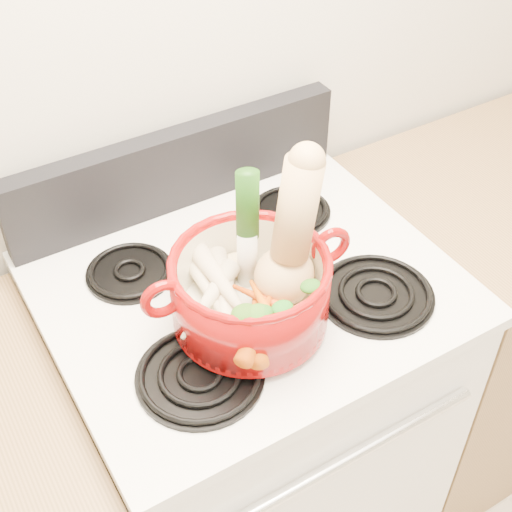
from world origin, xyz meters
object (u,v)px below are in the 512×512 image
stove_body (250,427)px  dutch_oven (250,291)px  leek (247,227)px  squash (295,232)px

stove_body → dutch_oven: bearing=-118.4°
stove_body → leek: bearing=-122.0°
stove_body → squash: (0.03, -0.10, 0.68)m
leek → stove_body: bearing=83.0°
dutch_oven → squash: size_ratio=0.98×
squash → leek: size_ratio=1.09×
squash → leek: (-0.06, 0.07, -0.01)m
stove_body → squash: 0.69m
squash → dutch_oven: bearing=163.4°
dutch_oven → squash: squash is taller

